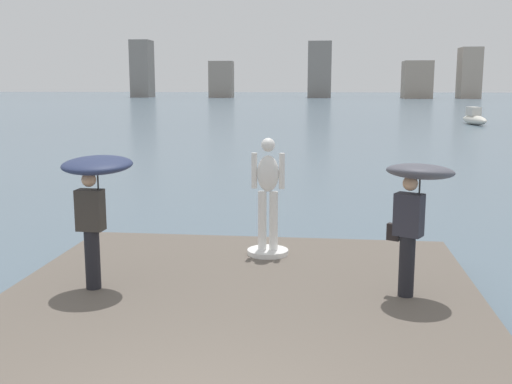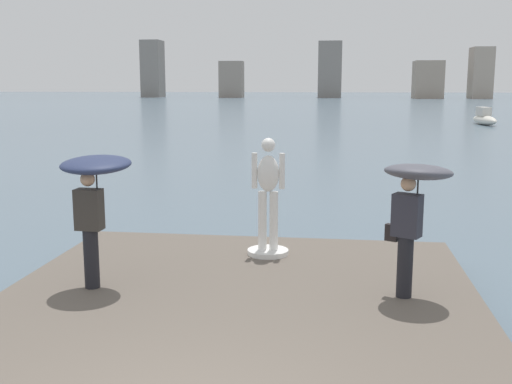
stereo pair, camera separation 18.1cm
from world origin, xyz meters
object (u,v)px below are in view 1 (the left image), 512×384
(onlooker_left, at_px, (95,185))
(boat_mid, at_px, (474,118))
(statue_white_figure, at_px, (268,203))
(onlooker_right, at_px, (415,195))

(onlooker_left, distance_m, boat_mid, 47.49)
(statue_white_figure, relative_size, onlooker_left, 1.04)
(statue_white_figure, height_order, onlooker_right, statue_white_figure)
(statue_white_figure, distance_m, boat_mid, 44.76)
(statue_white_figure, xyz_separation_m, onlooker_right, (2.23, -1.95, 0.54))
(onlooker_left, relative_size, onlooker_right, 1.02)
(boat_mid, bearing_deg, onlooker_left, -109.02)
(boat_mid, bearing_deg, statue_white_figure, -107.12)
(onlooker_right, distance_m, boat_mid, 46.06)
(statue_white_figure, xyz_separation_m, boat_mid, (13.18, 42.77, -0.79))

